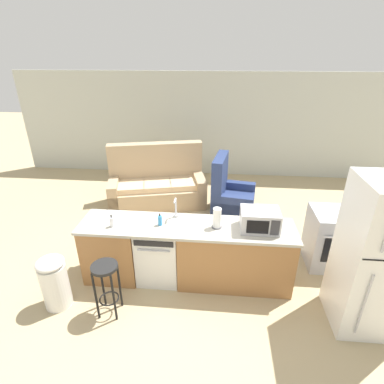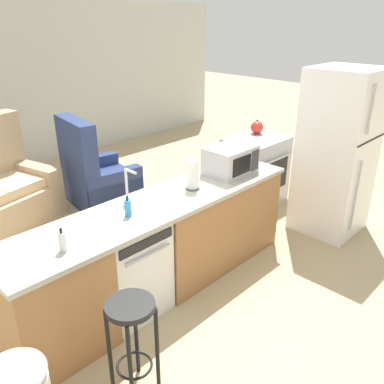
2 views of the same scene
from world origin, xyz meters
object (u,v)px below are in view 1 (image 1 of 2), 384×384
object	(u,v)px
dishwasher	(159,253)
armchair	(229,197)
stove_range	(334,239)
microwave	(260,220)
dish_soap_bottle	(112,222)
kettle	(351,204)
refrigerator	(376,258)
couch	(157,185)
trash_bin	(54,281)
bar_stool	(106,279)
soap_bottle	(160,220)
paper_towel_roll	(217,218)

from	to	relation	value
dishwasher	armchair	distance (m)	2.29
stove_range	armchair	world-z (taller)	armchair
armchair	dishwasher	bearing A→B (deg)	-116.92
microwave	dish_soap_bottle	size ratio (longest dim) A/B	2.84
armchair	kettle	bearing A→B (deg)	-38.13
refrigerator	dishwasher	bearing A→B (deg)	168.07
refrigerator	couch	distance (m)	4.31
dishwasher	stove_range	distance (m)	2.66
dishwasher	stove_range	size ratio (longest dim) A/B	0.93
dish_soap_bottle	trash_bin	size ratio (longest dim) A/B	0.24
stove_range	bar_stool	bearing A→B (deg)	-157.66
refrigerator	microwave	xyz separation A→B (m)	(-1.24, 0.55, 0.10)
dish_soap_bottle	trash_bin	world-z (taller)	dish_soap_bottle
dishwasher	dish_soap_bottle	size ratio (longest dim) A/B	4.77
couch	armchair	world-z (taller)	couch
refrigerator	stove_range	bearing A→B (deg)	89.99
stove_range	soap_bottle	size ratio (longest dim) A/B	5.11
microwave	couch	bearing A→B (deg)	128.08
armchair	paper_towel_roll	bearing A→B (deg)	-96.35
paper_towel_roll	bar_stool	bearing A→B (deg)	-151.18
couch	refrigerator	bearing A→B (deg)	-43.39
stove_range	paper_towel_roll	world-z (taller)	paper_towel_roll
refrigerator	microwave	world-z (taller)	refrigerator
couch	paper_towel_roll	bearing A→B (deg)	-61.20
kettle	couch	bearing A→B (deg)	152.44
microwave	dish_soap_bottle	bearing A→B (deg)	-176.58
dishwasher	kettle	distance (m)	2.91
dish_soap_bottle	paper_towel_roll	bearing A→B (deg)	4.62
kettle	trash_bin	xyz separation A→B (m)	(-4.00, -1.34, -0.61)
trash_bin	armchair	bearing A→B (deg)	50.05
paper_towel_roll	trash_bin	bearing A→B (deg)	-162.08
dishwasher	couch	distance (m)	2.44
soap_bottle	trash_bin	distance (m)	1.54
refrigerator	soap_bottle	world-z (taller)	refrigerator
paper_towel_roll	armchair	size ratio (longest dim) A/B	0.24
couch	microwave	bearing A→B (deg)	-51.92
dishwasher	refrigerator	xyz separation A→B (m)	(2.60, -0.55, 0.52)
dishwasher	refrigerator	size ratio (longest dim) A/B	0.45
microwave	bar_stool	distance (m)	2.07
paper_towel_roll	dish_soap_bottle	bearing A→B (deg)	-175.38
soap_bottle	couch	world-z (taller)	couch
stove_range	paper_towel_roll	size ratio (longest dim) A/B	3.19
refrigerator	couch	bearing A→B (deg)	136.61
soap_bottle	armchair	xyz separation A→B (m)	(0.99, 2.06, -0.62)
soap_bottle	kettle	xyz separation A→B (m)	(2.72, 0.70, 0.01)
refrigerator	dish_soap_bottle	xyz separation A→B (m)	(-3.19, 0.43, 0.03)
dish_soap_bottle	armchair	distance (m)	2.77
paper_towel_roll	kettle	bearing A→B (deg)	19.23
microwave	soap_bottle	world-z (taller)	microwave
dish_soap_bottle	couch	bearing A→B (deg)	88.15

